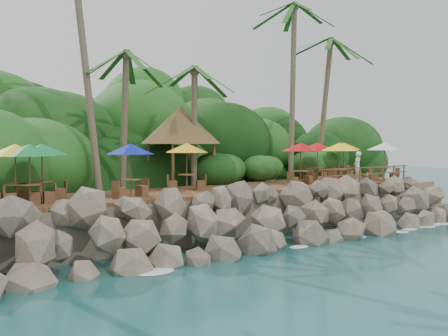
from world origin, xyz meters
TOP-DOWN VIEW (x-y plane):
  - ground at (0.00, 0.00)m, footprint 140.00×140.00m
  - land_base at (0.00, 16.00)m, footprint 32.00×25.20m
  - jungle_hill at (0.00, 23.50)m, footprint 44.80×28.00m
  - seawall at (0.00, 2.00)m, footprint 29.00×4.00m
  - terrace at (0.00, 6.00)m, footprint 26.00×5.00m
  - jungle_foliage at (0.00, 15.00)m, footprint 44.00×16.00m
  - foam_line at (0.00, 0.30)m, footprint 25.20×0.80m
  - palms at (-0.85, 8.88)m, footprint 30.23×7.34m
  - palapa at (-0.48, 9.60)m, footprint 4.70×4.70m
  - dining_clusters at (0.49, 5.67)m, footprint 25.11×5.34m
  - railing at (9.01, 3.65)m, footprint 8.30×0.10m
  - waiter at (9.72, 4.88)m, footprint 0.79×0.64m

SIDE VIEW (x-z plane):
  - ground at x=0.00m, z-range 0.00..0.00m
  - jungle_hill at x=0.00m, z-range -7.70..7.70m
  - jungle_foliage at x=0.00m, z-range -6.00..6.00m
  - foam_line at x=0.00m, z-range 0.00..0.06m
  - land_base at x=0.00m, z-range 0.00..2.10m
  - seawall at x=0.00m, z-range 0.00..2.30m
  - terrace at x=0.00m, z-range 2.10..2.30m
  - railing at x=9.01m, z-range 2.41..3.41m
  - waiter at x=9.72m, z-range 2.30..4.18m
  - dining_clusters at x=0.49m, z-range 3.11..5.56m
  - palapa at x=-0.48m, z-range 3.49..8.09m
  - palms at x=-0.85m, z-range 5.13..19.55m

